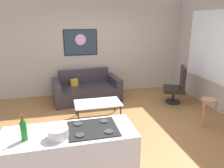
{
  "coord_description": "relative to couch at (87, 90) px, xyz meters",
  "views": [
    {
      "loc": [
        -1.1,
        -3.87,
        2.2
      ],
      "look_at": [
        0.05,
        0.9,
        0.7
      ],
      "focal_mm": 34.25,
      "sensor_mm": 36.0,
      "label": 1
    }
  ],
  "objects": [
    {
      "name": "ground",
      "position": [
        0.46,
        -1.83,
        -0.29
      ],
      "size": [
        6.4,
        6.4,
        0.04
      ],
      "primitive_type": "cube",
      "color": "olive"
    },
    {
      "name": "back_wall",
      "position": [
        0.46,
        0.59,
        1.13
      ],
      "size": [
        6.4,
        0.05,
        2.8
      ],
      "primitive_type": "cube",
      "color": "#B0A495",
      "rests_on": "ground"
    },
    {
      "name": "couch",
      "position": [
        0.0,
        0.0,
        0.0
      ],
      "size": [
        1.89,
        1.1,
        0.81
      ],
      "color": "#302B30",
      "rests_on": "ground"
    },
    {
      "name": "coffee_table",
      "position": [
        0.1,
        -1.26,
        0.08
      ],
      "size": [
        1.04,
        0.62,
        0.38
      ],
      "color": "silver",
      "rests_on": "ground"
    },
    {
      "name": "armchair",
      "position": [
        2.34,
        -0.81,
        0.21
      ],
      "size": [
        0.73,
        0.74,
        1.01
      ],
      "color": "black",
      "rests_on": "ground"
    },
    {
      "name": "bar_stool",
      "position": [
        2.24,
        -2.21,
        0.21
      ],
      "size": [
        0.34,
        0.33,
        0.63
      ],
      "color": "#A87252",
      "rests_on": "ground"
    },
    {
      "name": "kitchen_counter",
      "position": [
        -0.61,
        -3.37,
        0.18
      ],
      "size": [
        1.6,
        0.63,
        0.93
      ],
      "color": "white",
      "rests_on": "ground"
    },
    {
      "name": "soda_bottle",
      "position": [
        -1.09,
        -3.43,
        0.77
      ],
      "size": [
        0.07,
        0.07,
        0.31
      ],
      "color": "#1F7324",
      "rests_on": "kitchen_counter"
    },
    {
      "name": "mixing_bowl",
      "position": [
        -0.73,
        -3.47,
        0.69
      ],
      "size": [
        0.24,
        0.24,
        0.12
      ],
      "color": "silver",
      "rests_on": "kitchen_counter"
    },
    {
      "name": "wall_painting",
      "position": [
        -0.06,
        0.55,
        1.28
      ],
      "size": [
        0.96,
        0.03,
        0.74
      ],
      "color": "black"
    },
    {
      "name": "window",
      "position": [
        3.05,
        -0.93,
        1.27
      ],
      "size": [
        0.03,
        1.6,
        1.75
      ],
      "color": "silver"
    }
  ]
}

